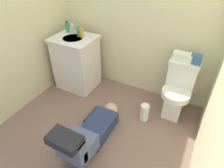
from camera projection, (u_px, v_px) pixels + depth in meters
ground_plane at (97, 129)px, 2.46m from camera, size 2.76×3.02×0.04m
wall_back at (136, 9)px, 2.48m from camera, size 2.42×0.08×2.40m
wall_left at (3, 19)px, 2.17m from camera, size 0.08×2.02×2.40m
toilet at (177, 91)px, 2.46m from camera, size 0.36×0.46×0.75m
vanity_cabinet at (77, 62)px, 2.93m from camera, size 0.60×0.52×0.82m
faucet at (79, 31)px, 2.76m from camera, size 0.02×0.02×0.10m
person_plumber at (89, 133)px, 2.16m from camera, size 0.39×1.06×0.52m
tissue_box at (183, 57)px, 2.28m from camera, size 0.22×0.11×0.10m
toiletry_bag at (196, 59)px, 2.23m from camera, size 0.12×0.09×0.11m
soap_dispenser at (67, 28)px, 2.81m from camera, size 0.06×0.06×0.17m
bottle_clear at (72, 29)px, 2.78m from camera, size 0.05×0.05×0.13m
bottle_white at (77, 30)px, 2.78m from camera, size 0.04×0.04×0.11m
bottle_green at (78, 31)px, 2.68m from camera, size 0.05×0.05×0.16m
bottle_amber at (81, 33)px, 2.67m from camera, size 0.06×0.06×0.12m
paper_towel_roll at (144, 112)px, 2.50m from camera, size 0.11×0.11×0.24m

